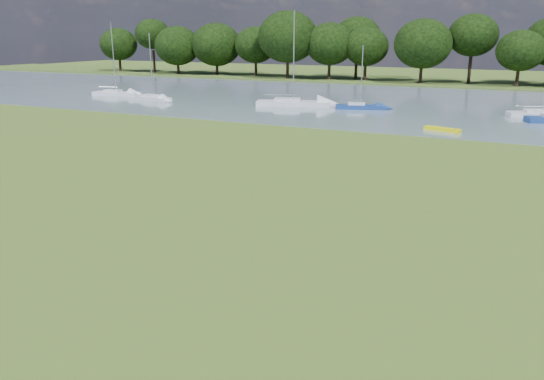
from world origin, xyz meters
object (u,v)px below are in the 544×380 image
at_px(sailboat_2, 153,97).
at_px(sailboat_7, 116,92).
at_px(kayak, 442,129).
at_px(sailboat_3, 541,113).
at_px(sailboat_4, 360,105).
at_px(sailboat_5, 292,101).

relative_size(sailboat_2, sailboat_7, 0.85).
bearing_deg(sailboat_7, kayak, -22.17).
relative_size(kayak, sailboat_3, 0.41).
xyz_separation_m(kayak, sailboat_2, (-33.93, 6.76, 0.28)).
bearing_deg(sailboat_2, sailboat_7, 179.05).
distance_m(sailboat_2, sailboat_4, 24.39).
bearing_deg(sailboat_7, sailboat_5, -9.28).
relative_size(sailboat_2, sailboat_3, 1.07).
bearing_deg(sailboat_7, sailboat_3, -6.36).
distance_m(sailboat_4, sailboat_7, 31.55).
bearing_deg(kayak, sailboat_4, 152.46).
height_order(kayak, sailboat_3, sailboat_3).
relative_size(kayak, sailboat_5, 0.30).
xyz_separation_m(sailboat_2, sailboat_3, (41.21, 5.24, -0.03)).
relative_size(kayak, sailboat_4, 0.46).
bearing_deg(sailboat_2, kayak, 3.34).
distance_m(sailboat_3, sailboat_4, 17.15).
bearing_deg(sailboat_5, sailboat_4, -13.28).
bearing_deg(sailboat_4, sailboat_5, 169.68).
bearing_deg(sailboat_4, sailboat_2, 171.38).
bearing_deg(kayak, sailboat_7, -174.15).
bearing_deg(sailboat_7, sailboat_4, -8.16).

